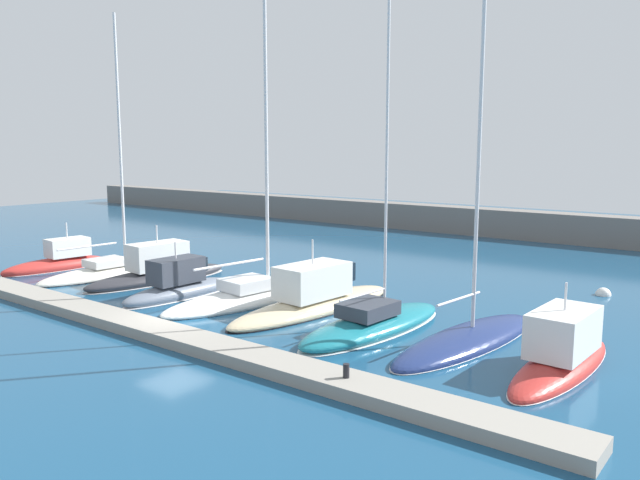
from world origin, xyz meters
The scene contains 14 objects.
ground_plane centered at (0.00, 0.00, 0.00)m, with size 120.00×120.00×0.00m, color navy.
dock_pier centered at (0.00, -1.39, 0.21)m, with size 34.76×1.58×0.43m, color gray.
breakwater_seawall centered at (0.00, 33.98, 1.15)m, with size 108.00×2.19×2.31m, color slate.
motorboat_red_nearest centered at (-15.34, 3.69, 0.45)m, with size 2.39×6.77×3.22m.
sailboat_ivory_second centered at (-11.36, 4.39, 0.23)m, with size 3.06×8.66×15.42m.
motorboat_charcoal_third centered at (-7.66, 5.23, 0.57)m, with size 3.15×9.01×3.42m.
motorboat_slate_fourth centered at (-3.76, 3.48, 0.57)m, with size 1.91×6.72×3.09m.
sailboat_white_fifth centered at (-0.47, 5.15, 0.33)m, with size 4.26×10.27×19.23m.
motorboat_sand_sixth centered at (3.09, 5.74, 0.48)m, with size 3.45×10.62×3.66m.
sailboat_teal_seventh centered at (7.09, 4.50, 0.32)m, with size 3.19×8.84×13.81m.
sailboat_navy_eighth centered at (10.85, 5.35, 0.17)m, with size 3.39×9.54×15.53m.
motorboat_red_ninth centered at (14.59, 4.63, 0.51)m, with size 2.21×7.85×3.42m.
mooring_buoy_white centered at (12.98, 16.92, 0.00)m, with size 0.77×0.77×0.77m, color white.
dock_bollard centered at (9.90, -1.39, 0.65)m, with size 0.20×0.20×0.44m, color black.
Camera 1 is at (20.48, -16.44, 7.46)m, focal length 35.06 mm.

